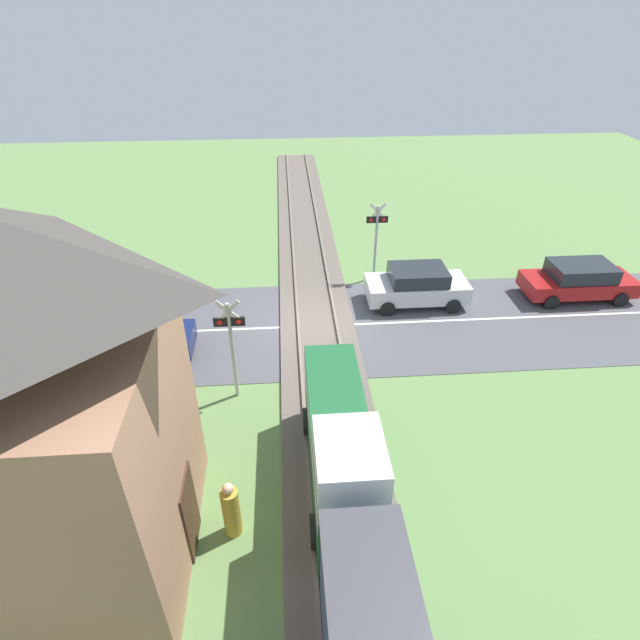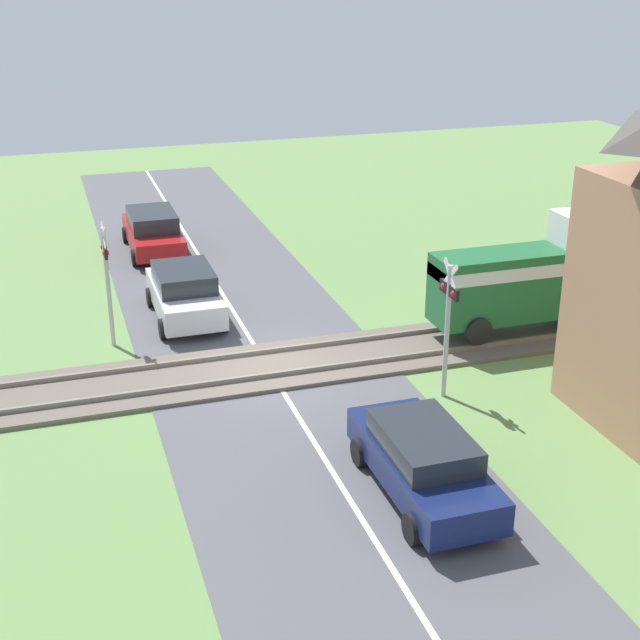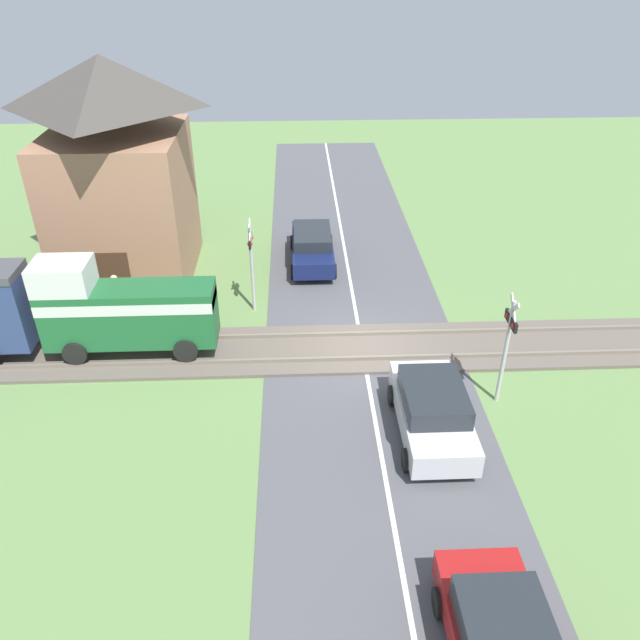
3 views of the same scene
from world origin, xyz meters
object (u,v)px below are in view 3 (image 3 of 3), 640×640
(station_building, at_px, (119,175))
(crossing_signal_east_approach, at_px, (251,255))
(car_near_crossing, at_px, (432,410))
(crossing_signal_west_approach, at_px, (508,338))
(pedestrian_by_station, at_px, (118,298))
(car_far_side, at_px, (312,246))

(station_building, bearing_deg, crossing_signal_east_approach, -123.13)
(car_near_crossing, xyz_separation_m, crossing_signal_west_approach, (1.34, -2.24, 1.39))
(crossing_signal_west_approach, bearing_deg, car_near_crossing, 120.85)
(crossing_signal_west_approach, height_order, pedestrian_by_station, crossing_signal_west_approach)
(crossing_signal_west_approach, relative_size, pedestrian_by_station, 2.12)
(car_far_side, xyz_separation_m, crossing_signal_west_approach, (-9.32, -5.12, 1.44))
(car_far_side, xyz_separation_m, station_building, (-0.51, 7.24, 3.26))
(car_far_side, xyz_separation_m, crossing_signal_east_approach, (-3.78, 2.24, 1.44))
(station_building, bearing_deg, crossing_signal_west_approach, -125.44)
(car_far_side, height_order, pedestrian_by_station, pedestrian_by_station)
(station_building, xyz_separation_m, pedestrian_by_station, (-3.48, -0.21, -3.28))
(car_near_crossing, bearing_deg, car_far_side, 15.13)
(car_near_crossing, height_order, station_building, station_building)
(crossing_signal_east_approach, distance_m, pedestrian_by_station, 5.02)
(crossing_signal_east_approach, height_order, station_building, station_building)
(station_building, bearing_deg, car_far_side, -85.94)
(car_near_crossing, bearing_deg, crossing_signal_west_approach, -59.15)
(crossing_signal_east_approach, bearing_deg, station_building, 56.87)
(crossing_signal_west_approach, distance_m, station_building, 15.29)
(car_near_crossing, xyz_separation_m, car_far_side, (10.65, 2.88, -0.05))
(crossing_signal_west_approach, xyz_separation_m, station_building, (8.80, 12.36, 1.83))
(car_far_side, distance_m, crossing_signal_west_approach, 10.73)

